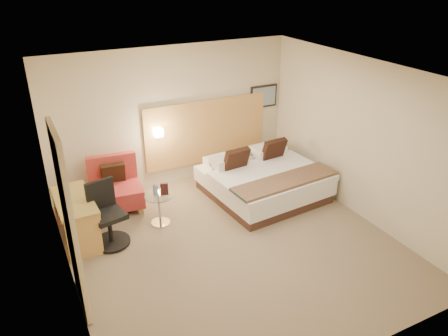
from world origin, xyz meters
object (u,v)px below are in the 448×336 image
side_table (160,208)px  desk (76,208)px  desk_chair (107,219)px  bed (263,180)px  lounge_chair (116,188)px

side_table → desk: (-1.30, 0.12, 0.29)m
side_table → desk_chair: size_ratio=0.56×
desk_chair → bed: bearing=4.7°
side_table → desk: desk is taller
lounge_chair → desk_chair: (-0.39, -1.06, 0.06)m
desk → desk_chair: 0.52m
side_table → desk_chair: bearing=-169.0°
lounge_chair → desk_chair: 1.13m
lounge_chair → bed: bearing=-17.5°
bed → side_table: 2.07m
bed → desk: (-3.37, 0.05, 0.27)m
side_table → desk_chair: 0.93m
lounge_chair → side_table: bearing=-60.0°
side_table → desk_chair: (-0.90, -0.17, 0.13)m
lounge_chair → desk: lounge_chair is taller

